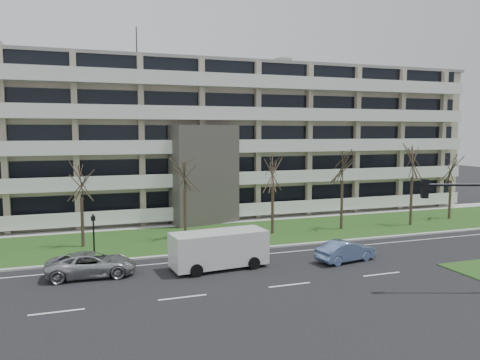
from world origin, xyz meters
name	(u,v)px	position (x,y,z in m)	size (l,w,h in m)	color
ground	(290,285)	(0.00, 0.00, 0.00)	(160.00, 160.00, 0.00)	black
grass_verge	(222,235)	(0.00, 13.00, 0.03)	(90.00, 10.00, 0.06)	#254717
curb	(242,249)	(0.00, 8.00, 0.06)	(90.00, 0.35, 0.12)	#B2B2AD
sidewalk	(205,223)	(0.00, 18.50, 0.04)	(90.00, 2.00, 0.08)	#B2B2AD
lane_edge_line	(249,255)	(0.00, 6.50, 0.01)	(90.00, 0.12, 0.01)	white
apartment_building	(187,139)	(-0.01, 25.32, 7.61)	(60.50, 15.10, 18.75)	#BEB294
silver_pickup	(92,264)	(-10.29, 5.22, 0.71)	(2.34, 5.09, 1.41)	#A5A7AC
blue_sedan	(346,251)	(5.48, 3.15, 0.68)	(1.44, 4.14, 1.36)	#6F8AC0
white_van	(220,246)	(-2.70, 4.36, 1.38)	(6.11, 2.87, 2.30)	silver
pedestrian_signal	(94,229)	(-10.00, 9.94, 1.82)	(0.30, 0.25, 2.87)	black
tree_2	(81,178)	(-10.70, 12.65, 5.09)	(3.27, 3.27, 6.55)	#382B21
tree_3	(185,170)	(-3.08, 12.67, 5.49)	(3.53, 3.53, 7.06)	#382B21
tree_4	(273,170)	(4.16, 12.27, 5.34)	(3.44, 3.44, 6.87)	#382B21
tree_5	(343,161)	(10.49, 11.96, 5.93)	(3.82, 3.82, 7.63)	#382B21
tree_6	(413,157)	(17.26, 11.39, 6.15)	(3.96, 3.96, 7.91)	#382B21
tree_7	(451,165)	(22.88, 12.74, 5.25)	(3.38, 3.38, 6.75)	#382B21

